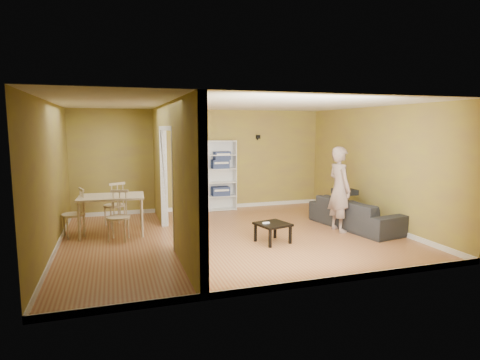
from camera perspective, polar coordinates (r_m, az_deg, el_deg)
name	(u,v)px	position (r m, az deg, el deg)	size (l,w,h in m)	color
room_shell	(233,172)	(7.81, -0.95, 1.21)	(6.50, 6.50, 6.50)	#AD7E4C
partition	(172,174)	(7.56, -9.70, 0.89)	(0.22, 5.50, 2.60)	olive
wall_speaker	(258,137)	(10.80, 2.59, 6.16)	(0.10, 0.10, 0.10)	black
sofa	(355,209)	(8.98, 16.10, -3.97)	(0.93, 2.18, 0.83)	black
person	(340,182)	(8.52, 14.00, -0.27)	(0.59, 0.75, 2.07)	slate
bookshelf	(220,175)	(10.46, -2.80, 0.67)	(0.77, 0.34, 1.82)	white
paper_box_navy_a	(220,191)	(10.47, -2.80, -1.58)	(0.45, 0.29, 0.23)	navy
paper_box_navy_b	(220,164)	(10.38, -2.83, 2.28)	(0.44, 0.28, 0.22)	navy
paper_box_navy_c	(222,156)	(10.38, -2.58, 3.41)	(0.41, 0.27, 0.21)	navy
coffee_table	(273,226)	(7.59, 4.68, -6.54)	(0.56, 0.56, 0.37)	black
game_controller	(266,223)	(7.54, 3.71, -6.09)	(0.14, 0.04, 0.03)	white
dining_table	(111,200)	(8.47, -17.83, -2.67)	(1.27, 0.85, 0.79)	beige
chair_left	(73,213)	(8.55, -22.61, -4.38)	(0.44, 0.44, 0.96)	tan
chair_near	(118,216)	(8.00, -16.95, -4.92)	(0.44, 0.44, 0.96)	tan
chair_far	(114,204)	(9.16, -17.43, -3.28)	(0.45, 0.45, 0.99)	tan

